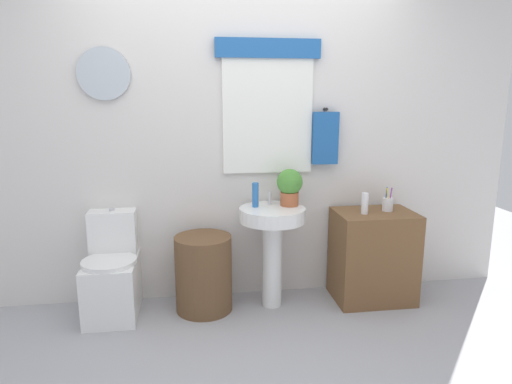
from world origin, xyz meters
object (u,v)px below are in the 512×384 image
laundry_hamper (204,273)px  pedestal_sink (272,234)px  soap_bottle (255,195)px  toothbrush_cup (388,204)px  toilet (113,275)px  potted_plant (290,185)px  lotion_bottle (365,203)px  wooden_cabinet (373,256)px

laundry_hamper → pedestal_sink: bearing=0.0°
soap_bottle → toothbrush_cup: (1.02, -0.03, -0.10)m
soap_bottle → toothbrush_cup: size_ratio=0.99×
toilet → toothbrush_cup: size_ratio=4.14×
toilet → pedestal_sink: size_ratio=1.00×
potted_plant → toothbrush_cup: potted_plant is taller
lotion_bottle → pedestal_sink: bearing=176.7°
pedestal_sink → potted_plant: bearing=23.2°
laundry_hamper → toothbrush_cup: bearing=0.8°
soap_bottle → potted_plant: (0.26, 0.01, 0.06)m
lotion_bottle → toothbrush_cup: bearing=16.0°
pedestal_sink → wooden_cabinet: bearing=0.0°
wooden_cabinet → soap_bottle: soap_bottle is taller
pedestal_sink → wooden_cabinet: size_ratio=1.08×
toothbrush_cup → lotion_bottle: bearing=-164.0°
toilet → lotion_bottle: 1.94m
laundry_hamper → soap_bottle: soap_bottle is taller
potted_plant → lotion_bottle: 0.58m
wooden_cabinet → soap_bottle: 1.05m
toilet → potted_plant: size_ratio=2.76×
laundry_hamper → soap_bottle: bearing=7.2°
pedestal_sink → potted_plant: potted_plant is taller
pedestal_sink → soap_bottle: soap_bottle is taller
laundry_hamper → toilet: bearing=177.3°
soap_bottle → toothbrush_cup: soap_bottle is taller
toilet → lotion_bottle: (1.87, -0.07, 0.49)m
toilet → lotion_bottle: lotion_bottle is taller
pedestal_sink → potted_plant: size_ratio=2.76×
pedestal_sink → lotion_bottle: (0.70, -0.04, 0.22)m
laundry_hamper → soap_bottle: (0.40, 0.05, 0.57)m
soap_bottle → lotion_bottle: size_ratio=1.14×
laundry_hamper → potted_plant: (0.66, 0.06, 0.64)m
toilet → wooden_cabinet: toilet is taller
lotion_bottle → toothbrush_cup: (0.21, 0.06, -0.03)m
laundry_hamper → potted_plant: 0.92m
toilet → wooden_cabinet: size_ratio=1.08×
toilet → laundry_hamper: toilet is taller
lotion_bottle → potted_plant: bearing=169.8°
wooden_cabinet → soap_bottle: bearing=176.9°
pedestal_sink → lotion_bottle: bearing=-3.3°
toilet → soap_bottle: (1.05, 0.02, 0.57)m
lotion_bottle → toothbrush_cup: 0.22m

